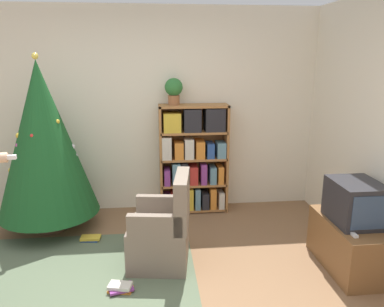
{
  "coord_description": "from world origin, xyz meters",
  "views": [
    {
      "loc": [
        0.25,
        -2.61,
        2.0
      ],
      "look_at": [
        0.62,
        0.98,
        1.05
      ],
      "focal_mm": 35.0,
      "sensor_mm": 36.0,
      "label": 1
    }
  ],
  "objects_px": {
    "bookshelf": "(193,158)",
    "christmas_tree": "(44,140)",
    "television": "(355,202)",
    "armchair": "(163,233)",
    "potted_plant": "(174,89)"
  },
  "relations": [
    {
      "from": "bookshelf",
      "to": "christmas_tree",
      "type": "bearing_deg",
      "value": -167.42
    },
    {
      "from": "television",
      "to": "armchair",
      "type": "distance_m",
      "value": 1.84
    },
    {
      "from": "potted_plant",
      "to": "bookshelf",
      "type": "bearing_deg",
      "value": -2.25
    },
    {
      "from": "bookshelf",
      "to": "television",
      "type": "height_order",
      "value": "bookshelf"
    },
    {
      "from": "bookshelf",
      "to": "armchair",
      "type": "bearing_deg",
      "value": -108.68
    },
    {
      "from": "television",
      "to": "potted_plant",
      "type": "relative_size",
      "value": 1.55
    },
    {
      "from": "potted_plant",
      "to": "armchair",
      "type": "bearing_deg",
      "value": -98.47
    },
    {
      "from": "christmas_tree",
      "to": "television",
      "type": "bearing_deg",
      "value": -20.55
    },
    {
      "from": "christmas_tree",
      "to": "potted_plant",
      "type": "distance_m",
      "value": 1.62
    },
    {
      "from": "christmas_tree",
      "to": "potted_plant",
      "type": "relative_size",
      "value": 6.17
    },
    {
      "from": "armchair",
      "to": "potted_plant",
      "type": "height_order",
      "value": "potted_plant"
    },
    {
      "from": "television",
      "to": "christmas_tree",
      "type": "relative_size",
      "value": 0.25
    },
    {
      "from": "christmas_tree",
      "to": "armchair",
      "type": "relative_size",
      "value": 2.2
    },
    {
      "from": "armchair",
      "to": "christmas_tree",
      "type": "bearing_deg",
      "value": -116.7
    },
    {
      "from": "television",
      "to": "christmas_tree",
      "type": "xyz_separation_m",
      "value": [
        -3.08,
        1.15,
        0.41
      ]
    }
  ]
}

